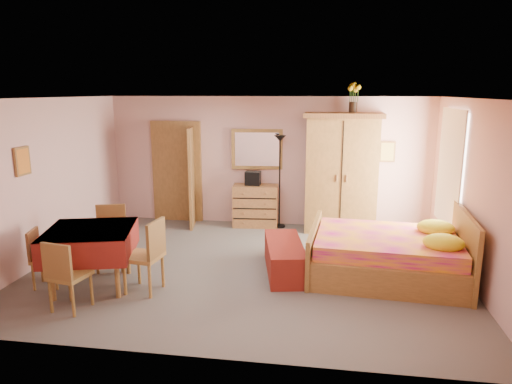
% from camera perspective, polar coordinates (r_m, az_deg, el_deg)
% --- Properties ---
extents(floor, '(6.50, 6.50, 0.00)m').
position_cam_1_polar(floor, '(7.23, -1.15, -9.42)').
color(floor, '#68635C').
rests_on(floor, ground).
extents(ceiling, '(6.50, 6.50, 0.00)m').
position_cam_1_polar(ceiling, '(6.71, -1.25, 11.65)').
color(ceiling, brown).
rests_on(ceiling, wall_back).
extents(wall_back, '(6.50, 0.10, 2.60)m').
position_cam_1_polar(wall_back, '(9.29, 1.42, 3.84)').
color(wall_back, '#D29F98').
rests_on(wall_back, floor).
extents(wall_front, '(6.50, 0.10, 2.60)m').
position_cam_1_polar(wall_front, '(4.49, -6.64, -5.76)').
color(wall_front, '#D29F98').
rests_on(wall_front, floor).
extents(wall_left, '(0.10, 5.00, 2.60)m').
position_cam_1_polar(wall_left, '(8.06, -24.63, 1.35)').
color(wall_left, '#D29F98').
rests_on(wall_left, floor).
extents(wall_right, '(0.10, 5.00, 2.60)m').
position_cam_1_polar(wall_right, '(7.08, 25.71, -0.16)').
color(wall_right, '#D29F98').
rests_on(wall_right, floor).
extents(doorway, '(1.06, 0.12, 2.15)m').
position_cam_1_polar(doorway, '(9.72, -9.81, 2.40)').
color(doorway, '#9E6B35').
rests_on(doorway, floor).
extents(window, '(0.08, 1.40, 1.95)m').
position_cam_1_polar(window, '(8.17, 23.14, 2.70)').
color(window, white).
rests_on(window, wall_right).
extents(picture_left, '(0.04, 0.32, 0.42)m').
position_cam_1_polar(picture_left, '(7.49, -27.19, 3.45)').
color(picture_left, orange).
rests_on(picture_left, wall_left).
extents(picture_back, '(0.30, 0.04, 0.40)m').
position_cam_1_polar(picture_back, '(9.23, 16.08, 4.86)').
color(picture_back, '#D8BF59').
rests_on(picture_back, wall_back).
extents(chest_of_drawers, '(0.93, 0.52, 0.85)m').
position_cam_1_polar(chest_of_drawers, '(9.26, -0.06, -1.72)').
color(chest_of_drawers, '#A16636').
rests_on(chest_of_drawers, floor).
extents(wall_mirror, '(1.04, 0.14, 0.82)m').
position_cam_1_polar(wall_mirror, '(9.26, 0.13, 5.37)').
color(wall_mirror, white).
rests_on(wall_mirror, wall_back).
extents(stereo, '(0.31, 0.23, 0.28)m').
position_cam_1_polar(stereo, '(9.16, -0.39, 1.73)').
color(stereo, black).
rests_on(stereo, chest_of_drawers).
extents(floor_lamp, '(0.31, 0.31, 1.86)m').
position_cam_1_polar(floor_lamp, '(9.09, 2.97, 1.26)').
color(floor_lamp, black).
rests_on(floor_lamp, floor).
extents(wardrobe, '(1.49, 0.80, 2.30)m').
position_cam_1_polar(wardrobe, '(8.93, 10.65, 2.31)').
color(wardrobe, '#AC793A').
rests_on(wardrobe, floor).
extents(sunflower_vase, '(0.23, 0.23, 0.56)m').
position_cam_1_polar(sunflower_vase, '(8.90, 12.09, 11.48)').
color(sunflower_vase, yellow).
rests_on(sunflower_vase, wardrobe).
extents(bed, '(2.36, 1.92, 1.03)m').
position_cam_1_polar(bed, '(7.03, 15.98, -6.11)').
color(bed, '#C01280').
rests_on(bed, floor).
extents(bench, '(0.77, 1.48, 0.47)m').
position_cam_1_polar(bench, '(6.99, 3.58, -8.18)').
color(bench, maroon).
rests_on(bench, floor).
extents(dining_table, '(1.40, 1.40, 0.84)m').
position_cam_1_polar(dining_table, '(6.83, -19.83, -7.75)').
color(dining_table, maroon).
rests_on(dining_table, floor).
extents(chair_south, '(0.49, 0.49, 0.92)m').
position_cam_1_polar(chair_south, '(6.23, -22.26, -9.52)').
color(chair_south, olive).
rests_on(chair_south, floor).
extents(chair_north, '(0.56, 0.56, 0.98)m').
position_cam_1_polar(chair_north, '(7.37, -17.75, -5.56)').
color(chair_north, olive).
rests_on(chair_north, floor).
extents(chair_west, '(0.45, 0.45, 0.83)m').
position_cam_1_polar(chair_west, '(7.09, -24.64, -7.50)').
color(chair_west, '#A57638').
rests_on(chair_west, floor).
extents(chair_east, '(0.52, 0.52, 1.02)m').
position_cam_1_polar(chair_east, '(6.45, -13.93, -7.73)').
color(chair_east, '#B07D3B').
rests_on(chair_east, floor).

